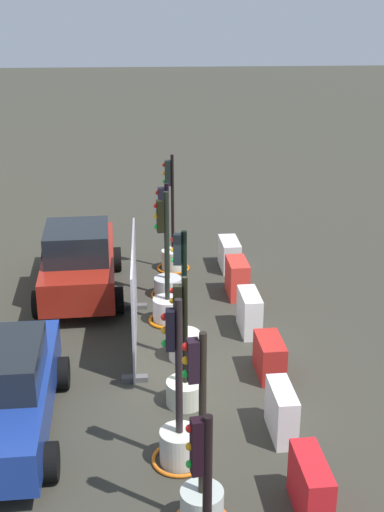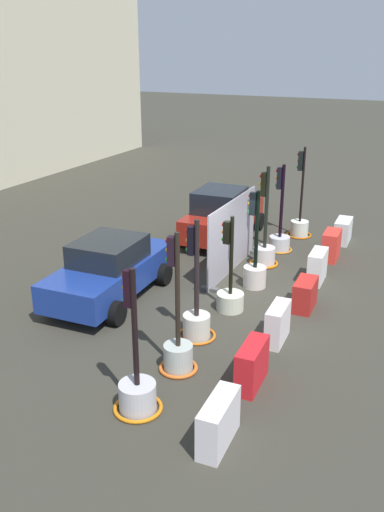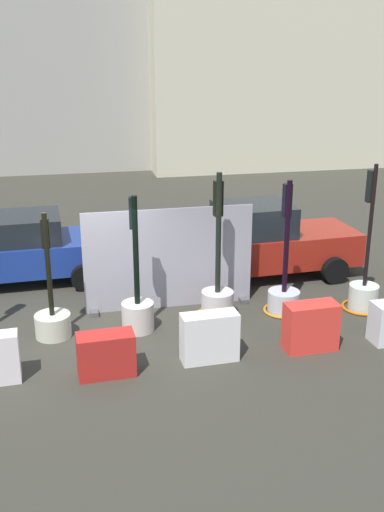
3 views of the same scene
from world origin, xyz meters
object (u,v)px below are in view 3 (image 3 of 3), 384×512
at_px(traffic_light_6, 284,291).
at_px(construction_barrier_4, 210,337).
at_px(car_blue_estate, 24,249).
at_px(traffic_light_5, 217,294).
at_px(construction_barrier_3, 106,354).
at_px(traffic_light_7, 364,287).
at_px(traffic_light_4, 137,305).
at_px(traffic_light_3, 52,315).
at_px(car_red_compact, 265,242).
at_px(construction_barrier_5, 311,327).

height_order(traffic_light_6, construction_barrier_4, traffic_light_6).
xyz_separation_m(construction_barrier_4, car_blue_estate, (-3.40, 4.73, 0.34)).
height_order(traffic_light_5, construction_barrier_3, traffic_light_5).
bearing_deg(traffic_light_7, traffic_light_4, -179.57).
distance_m(construction_barrier_3, car_blue_estate, 5.11).
xyz_separation_m(traffic_light_3, traffic_light_5, (3.35, 0.21, 0.06)).
bearing_deg(car_red_compact, construction_barrier_4, -120.89).
bearing_deg(construction_barrier_4, traffic_light_3, 150.26).
bearing_deg(construction_barrier_5, traffic_light_3, 161.68).
distance_m(traffic_light_5, traffic_light_6, 1.44).
height_order(traffic_light_3, construction_barrier_5, traffic_light_3).
distance_m(traffic_light_3, construction_barrier_4, 3.17).
bearing_deg(construction_barrier_4, traffic_light_7, 22.10).
distance_m(construction_barrier_4, car_red_compact, 4.54).
bearing_deg(traffic_light_5, car_blue_estate, 143.59).
xyz_separation_m(traffic_light_3, construction_barrier_4, (2.75, -1.57, 0.01)).
distance_m(construction_barrier_4, construction_barrier_5, 1.93).
bearing_deg(construction_barrier_3, traffic_light_5, 37.95).
bearing_deg(traffic_light_4, car_blue_estate, 125.36).
bearing_deg(traffic_light_3, traffic_light_5, 3.57).
bearing_deg(traffic_light_5, car_red_compact, 50.65).
bearing_deg(traffic_light_3, construction_barrier_5, -18.32).
distance_m(traffic_light_5, traffic_light_7, 3.17).
relative_size(traffic_light_7, car_blue_estate, 0.73).
xyz_separation_m(traffic_light_3, traffic_light_7, (6.51, -0.04, 0.04)).
bearing_deg(construction_barrier_4, traffic_light_4, 126.46).
xyz_separation_m(traffic_light_3, traffic_light_4, (1.65, -0.08, 0.10)).
height_order(construction_barrier_4, car_blue_estate, car_blue_estate).
relative_size(traffic_light_7, construction_barrier_5, 3.16).
distance_m(traffic_light_4, construction_barrier_3, 1.79).
relative_size(traffic_light_5, construction_barrier_4, 2.94).
distance_m(traffic_light_3, car_blue_estate, 3.24).
xyz_separation_m(traffic_light_5, construction_barrier_5, (1.33, -1.76, -0.05)).
height_order(traffic_light_5, traffic_light_6, traffic_light_5).
height_order(traffic_light_5, traffic_light_7, traffic_light_7).
height_order(traffic_light_3, car_red_compact, traffic_light_3).
xyz_separation_m(construction_barrier_3, car_red_compact, (4.16, 4.00, 0.48)).
height_order(construction_barrier_3, construction_barrier_5, construction_barrier_5).
relative_size(construction_barrier_3, car_blue_estate, 0.23).
relative_size(traffic_light_6, construction_barrier_5, 2.87).
distance_m(traffic_light_4, traffic_light_5, 1.73).
bearing_deg(traffic_light_3, car_blue_estate, 101.59).
bearing_deg(construction_barrier_3, car_blue_estate, 107.73).
height_order(traffic_light_3, traffic_light_4, traffic_light_4).
relative_size(construction_barrier_4, car_red_compact, 0.24).
bearing_deg(car_red_compact, traffic_light_7, -58.41).
height_order(traffic_light_3, traffic_light_7, traffic_light_7).
bearing_deg(traffic_light_7, construction_barrier_4, -157.90).
bearing_deg(construction_barrier_4, car_red_compact, 59.11).
bearing_deg(car_red_compact, construction_barrier_5, -95.73).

